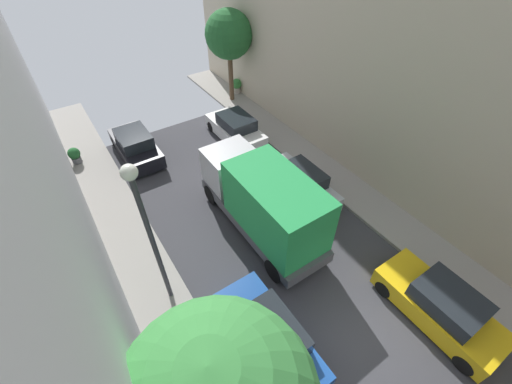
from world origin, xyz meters
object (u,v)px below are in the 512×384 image
at_px(potted_plant_3, 75,155).
at_px(lamp_post, 146,223).
at_px(parked_car_left_3, 135,145).
at_px(potted_plant_1, 237,85).
at_px(parked_car_right_2, 299,184).
at_px(parked_car_right_3, 236,129).
at_px(street_tree_1, 229,35).
at_px(delivery_truck, 263,201).
at_px(parked_car_left_2, 268,337).
at_px(parked_car_right_1, 440,306).

distance_m(potted_plant_3, lamp_post, 10.74).
xyz_separation_m(parked_car_left_3, potted_plant_1, (8.45, 3.28, -0.01)).
bearing_deg(potted_plant_1, parked_car_left_3, -158.78).
height_order(parked_car_right_2, parked_car_right_3, same).
bearing_deg(parked_car_left_3, street_tree_1, 18.98).
height_order(delivery_truck, lamp_post, lamp_post).
distance_m(parked_car_right_3, delivery_truck, 7.28).
xyz_separation_m(parked_car_left_2, potted_plant_3, (-2.94, 13.56, -0.09)).
bearing_deg(parked_car_left_2, potted_plant_1, 61.78).
xyz_separation_m(potted_plant_3, lamp_post, (1.04, -10.13, 3.41)).
height_order(parked_car_right_1, potted_plant_3, parked_car_right_1).
relative_size(parked_car_right_2, lamp_post, 0.70).
height_order(delivery_truck, potted_plant_3, delivery_truck).
relative_size(parked_car_right_2, potted_plant_1, 4.18).
distance_m(parked_car_left_3, lamp_post, 9.81).
bearing_deg(parked_car_left_3, delivery_truck, -71.94).
bearing_deg(parked_car_right_2, potted_plant_3, 134.49).
bearing_deg(potted_plant_3, parked_car_right_3, -17.91).
xyz_separation_m(parked_car_left_3, parked_car_right_3, (5.40, -1.60, 0.00)).
xyz_separation_m(parked_car_right_1, parked_car_right_2, (0.00, 7.44, 0.00)).
bearing_deg(parked_car_right_1, parked_car_right_3, 90.00).
relative_size(parked_car_left_2, parked_car_right_1, 1.00).
distance_m(parked_car_left_3, potted_plant_1, 9.07).
bearing_deg(street_tree_1, potted_plant_1, 39.16).
height_order(parked_car_left_2, parked_car_right_3, same).
bearing_deg(lamp_post, potted_plant_1, 49.95).
xyz_separation_m(parked_car_left_3, delivery_truck, (2.70, -8.28, 1.07)).
distance_m(parked_car_right_2, potted_plant_3, 11.90).
bearing_deg(parked_car_left_3, potted_plant_1, 21.22).
xyz_separation_m(street_tree_1, potted_plant_3, (-10.60, -1.54, -3.74)).
distance_m(parked_car_right_1, potted_plant_3, 17.99).
bearing_deg(parked_car_right_3, lamp_post, -134.49).
relative_size(parked_car_right_3, street_tree_1, 0.73).
xyz_separation_m(parked_car_right_3, potted_plant_3, (-8.34, 2.70, -0.09)).
distance_m(parked_car_left_2, delivery_truck, 5.10).
bearing_deg(potted_plant_3, potted_plant_1, 10.88).
distance_m(potted_plant_1, lamp_post, 16.43).
bearing_deg(parked_car_left_3, lamp_post, -101.88).
relative_size(parked_car_right_1, parked_car_right_2, 1.00).
height_order(parked_car_left_2, parked_car_right_2, same).
relative_size(parked_car_left_3, parked_car_right_2, 1.00).
height_order(parked_car_right_2, potted_plant_1, parked_car_right_2).
xyz_separation_m(parked_car_right_1, street_tree_1, (2.26, 17.48, 3.65)).
height_order(parked_car_right_2, delivery_truck, delivery_truck).
distance_m(parked_car_left_3, parked_car_right_2, 9.16).
relative_size(parked_car_left_3, parked_car_right_1, 1.00).
distance_m(parked_car_right_2, street_tree_1, 10.91).
relative_size(street_tree_1, potted_plant_1, 5.69).
height_order(parked_car_left_3, parked_car_right_2, same).
relative_size(delivery_truck, potted_plant_3, 7.46).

